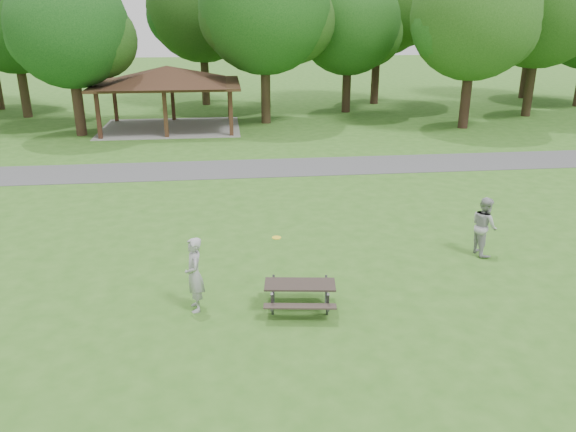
# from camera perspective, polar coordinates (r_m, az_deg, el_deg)

# --- Properties ---
(ground) EXTENTS (160.00, 160.00, 0.00)m
(ground) POSITION_cam_1_polar(r_m,az_deg,el_deg) (13.09, -2.39, -11.61)
(ground) COLOR #32661D
(ground) RESTS_ON ground
(asphalt_path) EXTENTS (120.00, 3.20, 0.02)m
(asphalt_path) POSITION_cam_1_polar(r_m,az_deg,el_deg) (26.03, -4.74, 4.82)
(asphalt_path) COLOR #48494B
(asphalt_path) RESTS_ON ground
(pavilion) EXTENTS (8.60, 7.01, 3.76)m
(pavilion) POSITION_cam_1_polar(r_m,az_deg,el_deg) (35.45, -12.17, 13.59)
(pavilion) COLOR #341C12
(pavilion) RESTS_ON ground
(tree_row_c) EXTENTS (8.19, 7.80, 10.67)m
(tree_row_c) POSITION_cam_1_polar(r_m,az_deg,el_deg) (42.22, -26.09, 17.82)
(tree_row_c) COLOR #322416
(tree_row_c) RESTS_ON ground
(tree_row_d) EXTENTS (6.93, 6.60, 9.27)m
(tree_row_d) POSITION_cam_1_polar(r_m,az_deg,el_deg) (34.62, -21.23, 17.08)
(tree_row_d) COLOR #322016
(tree_row_d) RESTS_ON ground
(tree_row_e) EXTENTS (8.40, 8.00, 11.02)m
(tree_row_e) POSITION_cam_1_polar(r_m,az_deg,el_deg) (36.23, -2.23, 20.04)
(tree_row_e) COLOR #332416
(tree_row_e) RESTS_ON ground
(tree_row_f) EXTENTS (7.35, 7.00, 9.55)m
(tree_row_f) POSITION_cam_1_polar(r_m,az_deg,el_deg) (40.60, 6.30, 18.63)
(tree_row_f) COLOR black
(tree_row_f) RESTS_ON ground
(tree_row_g) EXTENTS (7.77, 7.40, 10.25)m
(tree_row_g) POSITION_cam_1_polar(r_m,az_deg,el_deg) (36.29, 18.51, 18.36)
(tree_row_g) COLOR black
(tree_row_g) RESTS_ON ground
(tree_row_h) EXTENTS (8.61, 8.20, 11.37)m
(tree_row_h) POSITION_cam_1_polar(r_m,az_deg,el_deg) (42.14, 24.43, 18.73)
(tree_row_h) COLOR black
(tree_row_h) RESTS_ON ground
(tree_deep_b) EXTENTS (8.40, 8.00, 11.13)m
(tree_deep_b) POSITION_cam_1_polar(r_m,az_deg,el_deg) (44.13, -8.62, 20.01)
(tree_deep_b) COLOR #2E2014
(tree_deep_b) RESTS_ON ground
(tree_deep_c) EXTENTS (8.82, 8.40, 11.90)m
(tree_deep_c) POSITION_cam_1_polar(r_m,az_deg,el_deg) (44.72, 9.38, 20.69)
(tree_deep_c) COLOR black
(tree_deep_c) RESTS_ON ground
(tree_deep_d) EXTENTS (8.40, 8.00, 11.27)m
(tree_deep_d) POSITION_cam_1_polar(r_m,az_deg,el_deg) (51.07, 23.86, 18.78)
(tree_deep_d) COLOR black
(tree_deep_d) RESTS_ON ground
(picnic_table_middle) EXTENTS (1.86, 1.57, 0.74)m
(picnic_table_middle) POSITION_cam_1_polar(r_m,az_deg,el_deg) (13.66, 1.22, -7.52)
(picnic_table_middle) COLOR #2B221F
(picnic_table_middle) RESTS_ON ground
(frisbee_in_flight) EXTENTS (0.25, 0.25, 0.02)m
(frisbee_in_flight) POSITION_cam_1_polar(r_m,az_deg,el_deg) (13.99, -1.17, -2.21)
(frisbee_in_flight) COLOR yellow
(frisbee_in_flight) RESTS_ON ground
(frisbee_thrower) EXTENTS (0.55, 0.74, 1.87)m
(frisbee_thrower) POSITION_cam_1_polar(r_m,az_deg,el_deg) (13.69, -9.49, -5.90)
(frisbee_thrower) COLOR #9E9EA1
(frisbee_thrower) RESTS_ON ground
(frisbee_catcher) EXTENTS (0.74, 0.91, 1.77)m
(frisbee_catcher) POSITION_cam_1_polar(r_m,az_deg,el_deg) (17.58, 19.30, -0.96)
(frisbee_catcher) COLOR #A6A5A8
(frisbee_catcher) RESTS_ON ground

